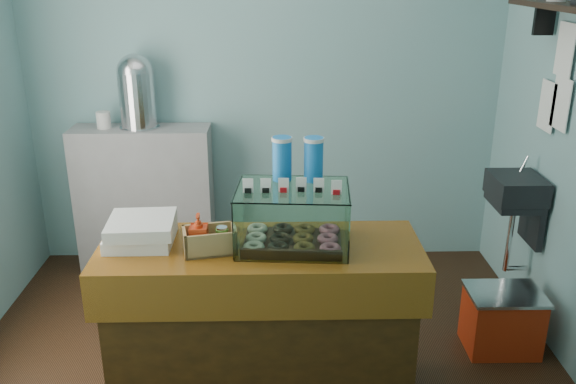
{
  "coord_description": "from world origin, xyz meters",
  "views": [
    {
      "loc": [
        0.08,
        -2.98,
        2.19
      ],
      "look_at": [
        0.14,
        -0.15,
        1.14
      ],
      "focal_mm": 38.0,
      "sensor_mm": 36.0,
      "label": 1
    }
  ],
  "objects_px": {
    "display_case": "(294,210)",
    "red_cooler": "(502,320)",
    "counter": "(262,323)",
    "coffee_urn": "(137,89)"
  },
  "relations": [
    {
      "from": "display_case",
      "to": "red_cooler",
      "type": "bearing_deg",
      "value": 20.61
    },
    {
      "from": "display_case",
      "to": "coffee_urn",
      "type": "height_order",
      "value": "coffee_urn"
    },
    {
      "from": "counter",
      "to": "coffee_urn",
      "type": "xyz_separation_m",
      "value": [
        -0.9,
        1.59,
        0.92
      ]
    },
    {
      "from": "coffee_urn",
      "to": "red_cooler",
      "type": "relative_size",
      "value": 1.2
    },
    {
      "from": "coffee_urn",
      "to": "red_cooler",
      "type": "xyz_separation_m",
      "value": [
        2.34,
        -1.17,
        -1.18
      ]
    },
    {
      "from": "display_case",
      "to": "red_cooler",
      "type": "distance_m",
      "value": 1.59
    },
    {
      "from": "counter",
      "to": "red_cooler",
      "type": "distance_m",
      "value": 1.52
    },
    {
      "from": "display_case",
      "to": "red_cooler",
      "type": "relative_size",
      "value": 1.3
    },
    {
      "from": "counter",
      "to": "display_case",
      "type": "relative_size",
      "value": 2.79
    },
    {
      "from": "display_case",
      "to": "red_cooler",
      "type": "height_order",
      "value": "display_case"
    }
  ]
}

